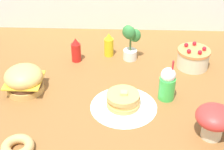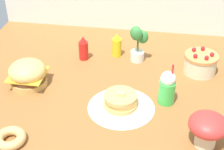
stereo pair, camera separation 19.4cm
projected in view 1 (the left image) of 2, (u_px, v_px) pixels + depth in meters
The scene contains 11 objects.
ground_plane at pixel (108, 103), 1.96m from camera, with size 2.03×1.95×0.02m, color brown.
doily_mat at pixel (124, 106), 1.92m from camera, with size 0.38×0.38×0.00m, color white.
burger at pixel (24, 80), 2.01m from camera, with size 0.23×0.23×0.16m.
pancake_stack at pixel (123, 101), 1.90m from camera, with size 0.29×0.29×0.10m.
layer_cake at pixel (193, 58), 2.24m from camera, with size 0.21×0.21×0.16m.
ketchup_bottle at pixel (76, 50), 2.30m from camera, with size 0.07×0.07×0.17m.
mustard_bottle at pixel (109, 45), 2.36m from camera, with size 0.07×0.07×0.17m.
cream_soda_cup at pixel (167, 84), 1.93m from camera, with size 0.09×0.09×0.26m.
donut_pink_glaze at pixel (18, 147), 1.62m from camera, with size 0.16×0.16×0.05m.
potted_plant at pixel (131, 41), 2.28m from camera, with size 0.13×0.10×0.26m.
mushroom_stool at pixel (214, 119), 1.66m from camera, with size 0.19×0.19×0.18m.
Camera 1 is at (0.09, -1.54, 1.21)m, focal length 54.35 mm.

